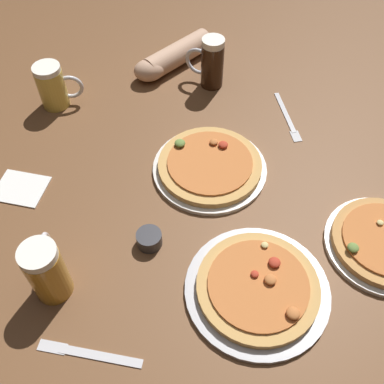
{
  "coord_description": "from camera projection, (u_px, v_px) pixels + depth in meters",
  "views": [
    {
      "loc": [
        -0.19,
        -0.68,
        0.92
      ],
      "look_at": [
        0.0,
        0.0,
        0.02
      ],
      "focal_mm": 41.53,
      "sensor_mm": 36.0,
      "label": 1
    }
  ],
  "objects": [
    {
      "name": "pizza_plate_far",
      "position": [
        210.0,
        166.0,
        1.2
      ],
      "size": [
        0.31,
        0.31,
        0.05
      ],
      "color": "silver",
      "rests_on": "ground_plane"
    },
    {
      "name": "beer_mug_amber",
      "position": [
        47.0,
        270.0,
        0.94
      ],
      "size": [
        0.08,
        0.14,
        0.16
      ],
      "color": "#B27A23",
      "rests_on": "ground_plane"
    },
    {
      "name": "pizza_plate_near",
      "position": [
        258.0,
        288.0,
        0.98
      ],
      "size": [
        0.32,
        0.32,
        0.05
      ],
      "color": "#B2B2B7",
      "rests_on": "ground_plane"
    },
    {
      "name": "pizza_plate_side",
      "position": [
        384.0,
        243.0,
        1.05
      ],
      "size": [
        0.28,
        0.28,
        0.05
      ],
      "color": "silver",
      "rests_on": "ground_plane"
    },
    {
      "name": "fork_left",
      "position": [
        287.0,
        117.0,
        1.35
      ],
      "size": [
        0.04,
        0.22,
        0.01
      ],
      "color": "silver",
      "rests_on": "ground_plane"
    },
    {
      "name": "knife_right",
      "position": [
        89.0,
        354.0,
        0.9
      ],
      "size": [
        0.21,
        0.12,
        0.01
      ],
      "color": "silver",
      "rests_on": "ground_plane"
    },
    {
      "name": "diner_arm",
      "position": [
        170.0,
        58.0,
        1.47
      ],
      "size": [
        0.29,
        0.2,
        0.08
      ],
      "color": "tan",
      "rests_on": "ground_plane"
    },
    {
      "name": "beer_mug_dark",
      "position": [
        211.0,
        63.0,
        1.39
      ],
      "size": [
        0.11,
        0.1,
        0.17
      ],
      "color": "black",
      "rests_on": "ground_plane"
    },
    {
      "name": "ramekin_sauce",
      "position": [
        149.0,
        239.0,
        1.06
      ],
      "size": [
        0.06,
        0.06,
        0.04
      ],
      "primitive_type": "cylinder",
      "color": "#333338",
      "rests_on": "ground_plane"
    },
    {
      "name": "beer_mug_pale",
      "position": [
        53.0,
        86.0,
        1.33
      ],
      "size": [
        0.14,
        0.08,
        0.14
      ],
      "color": "gold",
      "rests_on": "ground_plane"
    },
    {
      "name": "napkin_folded",
      "position": [
        21.0,
        188.0,
        1.17
      ],
      "size": [
        0.17,
        0.16,
        0.01
      ],
      "primitive_type": "cube",
      "rotation": [
        0.0,
        0.0,
        -0.5
      ],
      "color": "white",
      "rests_on": "ground_plane"
    },
    {
      "name": "ground_plane",
      "position": [
        192.0,
        200.0,
        1.17
      ],
      "size": [
        2.4,
        2.4,
        0.03
      ],
      "primitive_type": "cube",
      "color": "brown"
    }
  ]
}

